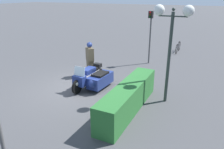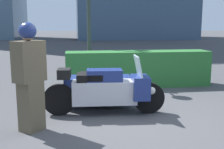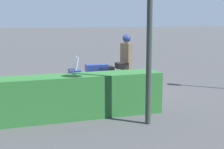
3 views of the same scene
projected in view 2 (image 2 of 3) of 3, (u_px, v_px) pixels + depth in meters
ground_plane at (130, 119)px, 5.23m from camera, size 160.00×160.00×0.00m
police_motorcycle at (106, 88)px, 5.73m from camera, size 2.37×1.22×1.14m
officer_rider at (30, 75)px, 4.50m from camera, size 0.53×0.56×1.77m
hedge_bush_curbside at (138, 69)px, 7.98m from camera, size 4.05×0.76×1.00m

